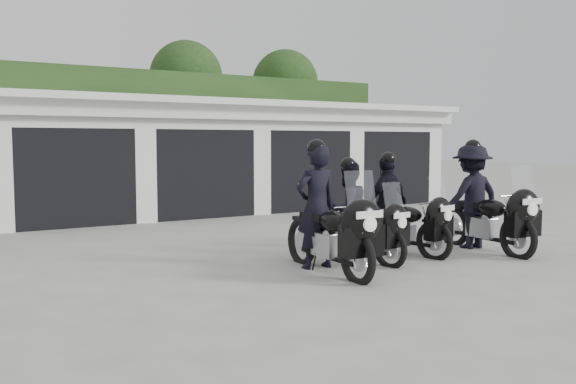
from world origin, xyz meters
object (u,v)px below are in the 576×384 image
police_bike_a (327,218)px  police_bike_d (479,201)px  police_bike_b (355,215)px  police_bike_c (395,209)px

police_bike_a → police_bike_d: 3.37m
police_bike_b → police_bike_c: police_bike_c is taller
police_bike_c → police_bike_d: police_bike_d is taller
police_bike_a → police_bike_c: size_ratio=1.13×
police_bike_c → police_bike_d: 1.56m
police_bike_a → police_bike_d: bearing=5.3°
police_bike_b → police_bike_c: (0.97, 0.12, 0.04)m
police_bike_a → police_bike_d: same height
police_bike_a → police_bike_c: bearing=22.4°
police_bike_a → police_bike_c: (1.90, 0.67, -0.04)m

